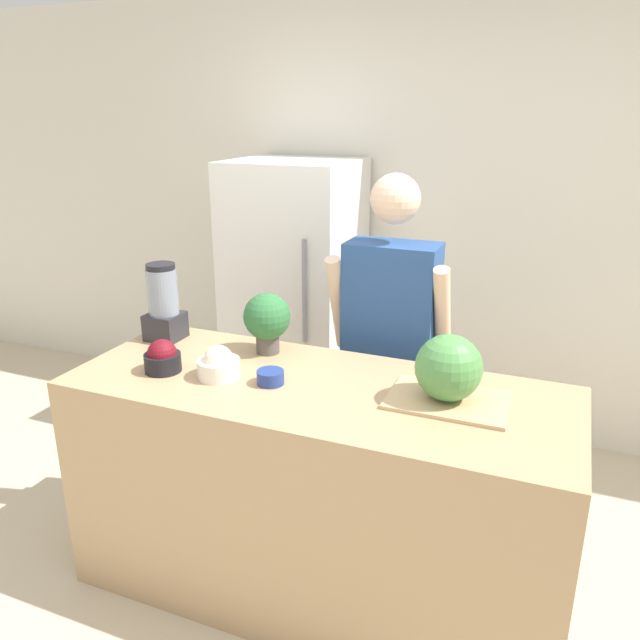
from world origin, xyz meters
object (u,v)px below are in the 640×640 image
(refrigerator, at_px, (295,299))
(blender, at_px, (164,304))
(person, at_px, (389,352))
(potted_plant, at_px, (267,319))
(bowl_cherries, at_px, (162,358))
(bowl_cream, at_px, (219,365))
(watermelon, at_px, (449,368))
(bowl_small_blue, at_px, (270,377))

(refrigerator, distance_m, blender, 1.16)
(refrigerator, bearing_deg, person, -41.19)
(person, bearing_deg, blender, -156.03)
(blender, relative_size, potted_plant, 1.33)
(person, bearing_deg, refrigerator, 138.81)
(potted_plant, bearing_deg, bowl_cherries, -131.40)
(refrigerator, relative_size, potted_plant, 6.28)
(bowl_cherries, height_order, bowl_cream, bowl_cherries)
(blender, bearing_deg, watermelon, -6.92)
(bowl_cherries, bearing_deg, bowl_cream, 8.22)
(bowl_small_blue, height_order, blender, blender)
(bowl_small_blue, bearing_deg, refrigerator, 110.77)
(blender, bearing_deg, bowl_small_blue, -21.38)
(potted_plant, bearing_deg, person, 42.21)
(bowl_small_blue, relative_size, blender, 0.30)
(person, xyz_separation_m, bowl_cherries, (-0.73, -0.73, 0.13))
(refrigerator, relative_size, bowl_cherries, 11.34)
(bowl_cherries, height_order, potted_plant, potted_plant)
(bowl_cherries, bearing_deg, watermelon, 7.88)
(potted_plant, bearing_deg, refrigerator, 108.60)
(watermelon, relative_size, potted_plant, 0.90)
(bowl_small_blue, bearing_deg, potted_plant, 118.52)
(watermelon, height_order, potted_plant, potted_plant)
(person, relative_size, watermelon, 7.03)
(person, bearing_deg, watermelon, -56.85)
(refrigerator, distance_m, bowl_small_blue, 1.47)
(person, relative_size, bowl_small_blue, 15.96)
(person, relative_size, potted_plant, 6.36)
(refrigerator, relative_size, bowl_cream, 9.91)
(refrigerator, height_order, person, person)
(bowl_cherries, distance_m, blender, 0.39)
(refrigerator, xyz_separation_m, bowl_cherries, (0.07, -1.43, 0.17))
(bowl_cherries, bearing_deg, refrigerator, 92.78)
(person, xyz_separation_m, bowl_cream, (-0.49, -0.69, 0.13))
(watermelon, bearing_deg, bowl_small_blue, -171.38)
(refrigerator, height_order, potted_plant, refrigerator)
(bowl_cream, bearing_deg, person, 54.71)
(bowl_small_blue, height_order, potted_plant, potted_plant)
(blender, bearing_deg, bowl_cherries, -56.35)
(person, height_order, blender, person)
(potted_plant, bearing_deg, blender, -177.13)
(blender, xyz_separation_m, potted_plant, (0.50, 0.03, -0.01))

